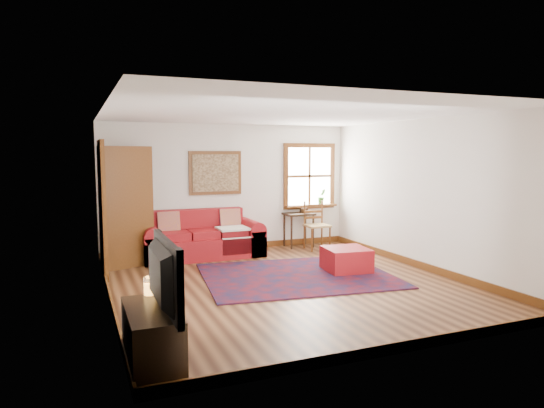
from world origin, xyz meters
name	(u,v)px	position (x,y,z in m)	size (l,w,h in m)	color
ground	(285,283)	(0.00, 0.00, 0.00)	(5.50, 5.50, 0.00)	#3A1E0F
room_envelope	(285,173)	(0.00, 0.02, 1.65)	(5.04, 5.54, 2.52)	silver
window	(311,183)	(1.78, 2.70, 1.31)	(1.18, 0.20, 1.38)	white
doorway	(118,206)	(-2.21, 1.78, 1.07)	(0.89, 1.08, 2.14)	black
framed_artwork	(215,173)	(-0.30, 2.71, 1.55)	(1.05, 0.07, 0.85)	#603414
persian_rug	(297,275)	(0.34, 0.33, 0.01)	(2.90, 2.32, 0.02)	#500B12
red_leather_sofa	(202,241)	(-0.69, 2.32, 0.29)	(2.22, 0.92, 0.87)	maroon
red_ottoman	(346,260)	(1.22, 0.31, 0.19)	(0.68, 0.68, 0.39)	maroon
side_table	(299,219)	(1.40, 2.49, 0.58)	(0.59, 0.44, 0.71)	black
ladder_back_chair	(316,223)	(1.63, 2.17, 0.52)	(0.47, 0.45, 0.97)	tan
media_cabinet	(152,338)	(-2.26, -2.14, 0.27)	(0.44, 0.99, 0.54)	black
television	(154,276)	(-2.24, -2.23, 0.87)	(1.13, 0.15, 0.65)	black
candle_hurricane	(150,287)	(-2.21, -1.69, 0.63)	(0.12, 0.12, 0.18)	silver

